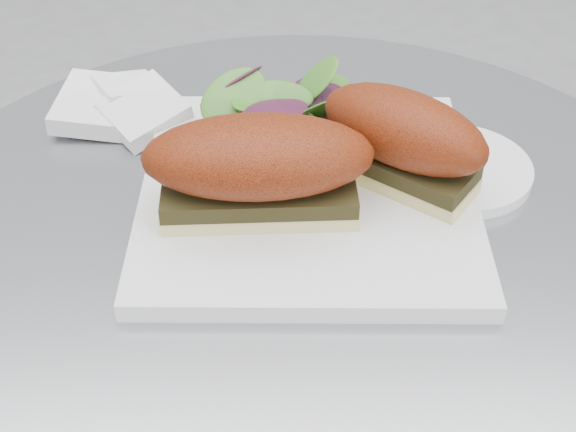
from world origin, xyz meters
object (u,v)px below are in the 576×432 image
sandwich_left (258,166)px  saucer (460,169)px  sandwich_right (403,138)px  plate (308,193)px

sandwich_left → saucer: size_ratio=1.44×
sandwich_left → sandwich_right: same height
sandwich_left → sandwich_right: size_ratio=1.16×
sandwich_right → saucer: bearing=63.2°
plate → saucer: size_ratio=2.20×
sandwich_right → sandwich_left: bearing=-126.2°
plate → saucer: bearing=14.4°
sandwich_left → sandwich_right: 0.12m
plate → sandwich_right: (0.07, 0.01, 0.05)m
sandwich_left → saucer: sandwich_left is taller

